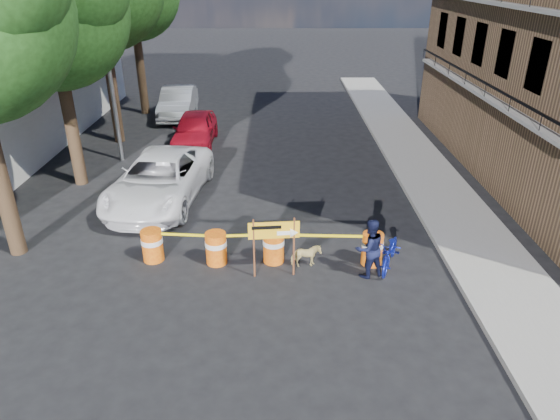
{
  "coord_description": "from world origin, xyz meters",
  "views": [
    {
      "loc": [
        0.49,
        -10.14,
        7.2
      ],
      "look_at": [
        0.54,
        2.0,
        1.3
      ],
      "focal_mm": 32.0,
      "sensor_mm": 36.0,
      "label": 1
    }
  ],
  "objects_px": {
    "barrel_mid_right": "(274,246)",
    "pedestrian": "(369,248)",
    "barrel_mid_left": "(216,247)",
    "sedan_red": "(195,129)",
    "sedan_silver": "(178,102)",
    "barrel_far_left": "(152,245)",
    "suv_white": "(160,179)",
    "bicycle": "(392,238)",
    "detour_sign": "(280,235)",
    "dog": "(306,256)",
    "barrel_far_right": "(372,248)"
  },
  "relations": [
    {
      "from": "dog",
      "to": "suv_white",
      "type": "height_order",
      "value": "suv_white"
    },
    {
      "from": "dog",
      "to": "bicycle",
      "type": "bearing_deg",
      "value": -99.01
    },
    {
      "from": "bicycle",
      "to": "sedan_red",
      "type": "distance_m",
      "value": 12.23
    },
    {
      "from": "barrel_far_left",
      "to": "bicycle",
      "type": "bearing_deg",
      "value": -3.33
    },
    {
      "from": "barrel_far_left",
      "to": "bicycle",
      "type": "height_order",
      "value": "bicycle"
    },
    {
      "from": "barrel_mid_right",
      "to": "pedestrian",
      "type": "distance_m",
      "value": 2.56
    },
    {
      "from": "barrel_far_left",
      "to": "bicycle",
      "type": "relative_size",
      "value": 0.52
    },
    {
      "from": "barrel_far_left",
      "to": "sedan_silver",
      "type": "distance_m",
      "value": 14.74
    },
    {
      "from": "bicycle",
      "to": "suv_white",
      "type": "height_order",
      "value": "bicycle"
    },
    {
      "from": "barrel_mid_right",
      "to": "sedan_silver",
      "type": "bearing_deg",
      "value": 109.37
    },
    {
      "from": "sedan_red",
      "to": "sedan_silver",
      "type": "bearing_deg",
      "value": 108.13
    },
    {
      "from": "barrel_far_right",
      "to": "detour_sign",
      "type": "height_order",
      "value": "detour_sign"
    },
    {
      "from": "barrel_mid_right",
      "to": "barrel_far_right",
      "type": "height_order",
      "value": "same"
    },
    {
      "from": "barrel_mid_left",
      "to": "sedan_red",
      "type": "relative_size",
      "value": 0.21
    },
    {
      "from": "bicycle",
      "to": "dog",
      "type": "height_order",
      "value": "bicycle"
    },
    {
      "from": "pedestrian",
      "to": "bicycle",
      "type": "bearing_deg",
      "value": -168.92
    },
    {
      "from": "suv_white",
      "to": "detour_sign",
      "type": "bearing_deg",
      "value": -42.92
    },
    {
      "from": "pedestrian",
      "to": "sedan_silver",
      "type": "height_order",
      "value": "pedestrian"
    },
    {
      "from": "barrel_far_left",
      "to": "dog",
      "type": "distance_m",
      "value": 4.16
    },
    {
      "from": "detour_sign",
      "to": "pedestrian",
      "type": "bearing_deg",
      "value": -4.84
    },
    {
      "from": "barrel_mid_right",
      "to": "sedan_red",
      "type": "height_order",
      "value": "sedan_red"
    },
    {
      "from": "dog",
      "to": "barrel_mid_right",
      "type": "bearing_deg",
      "value": 62.83
    },
    {
      "from": "barrel_mid_left",
      "to": "detour_sign",
      "type": "distance_m",
      "value": 1.96
    },
    {
      "from": "detour_sign",
      "to": "sedan_silver",
      "type": "relative_size",
      "value": 0.35
    },
    {
      "from": "dog",
      "to": "sedan_red",
      "type": "xyz_separation_m",
      "value": [
        -4.44,
        10.24,
        0.41
      ]
    },
    {
      "from": "barrel_far_left",
      "to": "barrel_far_right",
      "type": "distance_m",
      "value": 5.92
    },
    {
      "from": "barrel_far_left",
      "to": "sedan_red",
      "type": "height_order",
      "value": "sedan_red"
    },
    {
      "from": "sedan_silver",
      "to": "suv_white",
      "type": "bearing_deg",
      "value": -85.39
    },
    {
      "from": "barrel_mid_right",
      "to": "bicycle",
      "type": "relative_size",
      "value": 0.52
    },
    {
      "from": "barrel_far_left",
      "to": "bicycle",
      "type": "distance_m",
      "value": 6.4
    },
    {
      "from": "dog",
      "to": "suv_white",
      "type": "bearing_deg",
      "value": 39.14
    },
    {
      "from": "detour_sign",
      "to": "suv_white",
      "type": "bearing_deg",
      "value": 126.17
    },
    {
      "from": "barrel_mid_right",
      "to": "suv_white",
      "type": "distance_m",
      "value": 5.54
    },
    {
      "from": "suv_white",
      "to": "sedan_silver",
      "type": "bearing_deg",
      "value": 103.04
    },
    {
      "from": "barrel_mid_left",
      "to": "barrel_mid_right",
      "type": "height_order",
      "value": "same"
    },
    {
      "from": "pedestrian",
      "to": "sedan_silver",
      "type": "relative_size",
      "value": 0.34
    },
    {
      "from": "barrel_far_left",
      "to": "pedestrian",
      "type": "relative_size",
      "value": 0.56
    },
    {
      "from": "pedestrian",
      "to": "dog",
      "type": "height_order",
      "value": "pedestrian"
    },
    {
      "from": "barrel_mid_right",
      "to": "sedan_silver",
      "type": "distance_m",
      "value": 15.59
    },
    {
      "from": "barrel_mid_right",
      "to": "detour_sign",
      "type": "xyz_separation_m",
      "value": [
        0.17,
        -0.7,
        0.73
      ]
    },
    {
      "from": "barrel_mid_right",
      "to": "barrel_far_left",
      "type": "bearing_deg",
      "value": 178.42
    },
    {
      "from": "barrel_mid_left",
      "to": "sedan_silver",
      "type": "height_order",
      "value": "sedan_silver"
    },
    {
      "from": "barrel_mid_left",
      "to": "sedan_red",
      "type": "height_order",
      "value": "sedan_red"
    },
    {
      "from": "sedan_red",
      "to": "detour_sign",
      "type": "bearing_deg",
      "value": -70.98
    },
    {
      "from": "barrel_mid_left",
      "to": "sedan_red",
      "type": "distance_m",
      "value": 10.24
    },
    {
      "from": "bicycle",
      "to": "suv_white",
      "type": "bearing_deg",
      "value": 171.19
    },
    {
      "from": "barrel_mid_right",
      "to": "pedestrian",
      "type": "xyz_separation_m",
      "value": [
        2.43,
        -0.71,
        0.33
      ]
    },
    {
      "from": "barrel_mid_right",
      "to": "suv_white",
      "type": "bearing_deg",
      "value": 134.4
    },
    {
      "from": "barrel_far_right",
      "to": "barrel_mid_left",
      "type": "bearing_deg",
      "value": 179.32
    },
    {
      "from": "barrel_mid_left",
      "to": "pedestrian",
      "type": "xyz_separation_m",
      "value": [
        3.97,
        -0.64,
        0.33
      ]
    }
  ]
}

